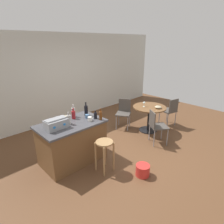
{
  "coord_description": "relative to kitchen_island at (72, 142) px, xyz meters",
  "views": [
    {
      "loc": [
        -3.13,
        -2.87,
        2.45
      ],
      "look_at": [
        -0.04,
        0.34,
        0.79
      ],
      "focal_mm": 30.62,
      "sensor_mm": 36.0,
      "label": 1
    }
  ],
  "objects": [
    {
      "name": "ground_plane",
      "position": [
        1.27,
        -0.27,
        -0.45
      ],
      "size": [
        8.8,
        8.8,
        0.0
      ],
      "primitive_type": "plane",
      "color": "brown"
    },
    {
      "name": "bottle_2",
      "position": [
        0.24,
        0.26,
        0.55
      ],
      "size": [
        0.08,
        0.08,
        0.28
      ],
      "color": "#B7B2AD",
      "rests_on": "kitchen_island"
    },
    {
      "name": "folding_chair_near",
      "position": [
        2.06,
        0.42,
        0.05
      ],
      "size": [
        0.55,
        0.55,
        0.85
      ],
      "color": "#47423D",
      "rests_on": "ground_plane"
    },
    {
      "name": "toolbox",
      "position": [
        -0.33,
        -0.02,
        0.54
      ],
      "size": [
        0.42,
        0.27,
        0.2
      ],
      "color": "gray",
      "rests_on": "kitchen_island"
    },
    {
      "name": "bottle_5",
      "position": [
        0.49,
        0.13,
        0.56
      ],
      "size": [
        0.08,
        0.08,
        0.31
      ],
      "color": "black",
      "rests_on": "kitchen_island"
    },
    {
      "name": "wine_glass",
      "position": [
        2.28,
        -0.13,
        0.39
      ],
      "size": [
        0.07,
        0.07,
        0.14
      ],
      "color": "silver",
      "rests_on": "dining_table"
    },
    {
      "name": "bottle_1",
      "position": [
        0.18,
        0.16,
        0.53
      ],
      "size": [
        0.08,
        0.08,
        0.23
      ],
      "color": "maroon",
      "rests_on": "kitchen_island"
    },
    {
      "name": "bottle_0",
      "position": [
        -0.05,
        -0.01,
        0.54
      ],
      "size": [
        0.08,
        0.08,
        0.25
      ],
      "color": "#B7B2AD",
      "rests_on": "kitchen_island"
    },
    {
      "name": "folding_chair_left",
      "position": [
        3.12,
        -0.47,
        0.07
      ],
      "size": [
        0.47,
        0.47,
        0.87
      ],
      "color": "#47423D",
      "rests_on": "ground_plane"
    },
    {
      "name": "cup_1",
      "position": [
        0.4,
        -0.02,
        0.48
      ],
      "size": [
        0.12,
        0.08,
        0.08
      ],
      "color": "#4C7099",
      "rests_on": "kitchen_island"
    },
    {
      "name": "bottle_3",
      "position": [
        0.51,
        -0.16,
        0.51
      ],
      "size": [
        0.07,
        0.07,
        0.18
      ],
      "color": "black",
      "rests_on": "kitchen_island"
    },
    {
      "name": "wooden_stool",
      "position": [
        0.26,
        -0.73,
        0.03
      ],
      "size": [
        0.34,
        0.34,
        0.65
      ],
      "color": "#A37A4C",
      "rests_on": "ground_plane"
    },
    {
      "name": "bottle_4",
      "position": [
        0.55,
        -0.29,
        0.54
      ],
      "size": [
        0.07,
        0.07,
        0.25
      ],
      "color": "#603314",
      "rests_on": "kitchen_island"
    },
    {
      "name": "cup_0",
      "position": [
        0.01,
        0.19,
        0.49
      ],
      "size": [
        0.11,
        0.08,
        0.1
      ],
      "color": "tan",
      "rests_on": "kitchen_island"
    },
    {
      "name": "cup_2",
      "position": [
        0.35,
        -0.18,
        0.49
      ],
      "size": [
        0.12,
        0.09,
        0.09
      ],
      "color": "white",
      "rests_on": "kitchen_island"
    },
    {
      "name": "folding_chair_far",
      "position": [
        1.91,
        -0.8,
        0.06
      ],
      "size": [
        0.56,
        0.56,
        0.86
      ],
      "color": "#47423D",
      "rests_on": "ground_plane"
    },
    {
      "name": "back_wall",
      "position": [
        1.27,
        2.22,
        0.9
      ],
      "size": [
        8.0,
        0.1,
        2.7
      ],
      "primitive_type": "cube",
      "color": "beige",
      "rests_on": "ground_plane"
    },
    {
      "name": "serving_bowl",
      "position": [
        2.44,
        -0.48,
        0.32
      ],
      "size": [
        0.18,
        0.18,
        0.07
      ],
      "primitive_type": "ellipsoid",
      "color": "tan",
      "rests_on": "dining_table"
    },
    {
      "name": "kitchen_island",
      "position": [
        0.0,
        0.0,
        0.0
      ],
      "size": [
        1.35,
        0.81,
        0.89
      ],
      "color": "brown",
      "rests_on": "ground_plane"
    },
    {
      "name": "plastic_bucket",
      "position": [
        0.68,
        -1.35,
        -0.33
      ],
      "size": [
        0.27,
        0.27,
        0.22
      ],
      "primitive_type": "cylinder",
      "color": "red",
      "rests_on": "ground_plane"
    },
    {
      "name": "dining_table",
      "position": [
        2.38,
        -0.24,
        0.11
      ],
      "size": [
        0.92,
        0.92,
        0.73
      ],
      "color": "black",
      "rests_on": "ground_plane"
    }
  ]
}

